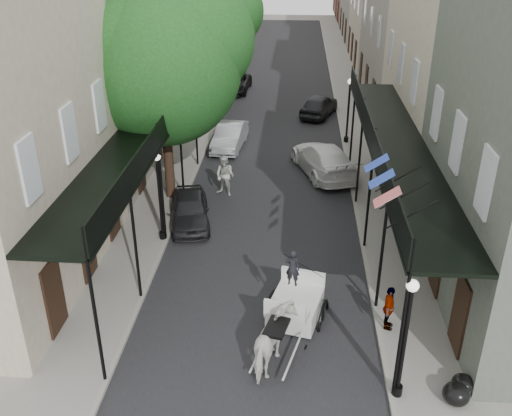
% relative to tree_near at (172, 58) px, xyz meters
% --- Properties ---
extents(ground, '(140.00, 140.00, 0.00)m').
position_rel_tree_near_xyz_m(ground, '(4.20, -10.18, -6.49)').
color(ground, gray).
rests_on(ground, ground).
extents(road, '(8.00, 90.00, 0.01)m').
position_rel_tree_near_xyz_m(road, '(4.20, 9.82, -6.48)').
color(road, black).
rests_on(road, ground).
extents(sidewalk_left, '(2.20, 90.00, 0.12)m').
position_rel_tree_near_xyz_m(sidewalk_left, '(-0.80, 9.82, -6.43)').
color(sidewalk_left, gray).
rests_on(sidewalk_left, ground).
extents(sidewalk_right, '(2.20, 90.00, 0.12)m').
position_rel_tree_near_xyz_m(sidewalk_right, '(9.20, 9.82, -6.43)').
color(sidewalk_right, gray).
rests_on(sidewalk_right, ground).
extents(building_row_left, '(5.00, 80.00, 10.50)m').
position_rel_tree_near_xyz_m(building_row_left, '(-4.40, 19.82, -1.24)').
color(building_row_left, beige).
rests_on(building_row_left, ground).
extents(building_row_right, '(5.00, 80.00, 10.50)m').
position_rel_tree_near_xyz_m(building_row_right, '(12.80, 19.82, -1.24)').
color(building_row_right, gray).
rests_on(building_row_right, ground).
extents(gallery_left, '(2.20, 18.05, 4.88)m').
position_rel_tree_near_xyz_m(gallery_left, '(-0.59, -3.20, -2.44)').
color(gallery_left, black).
rests_on(gallery_left, sidewalk_left).
extents(gallery_right, '(2.20, 18.05, 4.88)m').
position_rel_tree_near_xyz_m(gallery_right, '(8.99, -3.20, -2.44)').
color(gallery_right, black).
rests_on(gallery_right, sidewalk_right).
extents(tree_near, '(7.31, 6.80, 9.63)m').
position_rel_tree_near_xyz_m(tree_near, '(0.00, 0.00, 0.00)').
color(tree_near, '#382619').
rests_on(tree_near, sidewalk_left).
extents(tree_far, '(6.45, 6.00, 8.61)m').
position_rel_tree_near_xyz_m(tree_far, '(-0.05, 14.00, -0.65)').
color(tree_far, '#382619').
rests_on(tree_far, sidewalk_left).
extents(lamppost_right_near, '(0.32, 0.32, 3.71)m').
position_rel_tree_near_xyz_m(lamppost_right_near, '(8.30, -12.18, -4.44)').
color(lamppost_right_near, black).
rests_on(lamppost_right_near, sidewalk_right).
extents(lamppost_left, '(0.32, 0.32, 3.71)m').
position_rel_tree_near_xyz_m(lamppost_left, '(0.10, -4.18, -4.44)').
color(lamppost_left, black).
rests_on(lamppost_left, sidewalk_left).
extents(lamppost_right_far, '(0.32, 0.32, 3.71)m').
position_rel_tree_near_xyz_m(lamppost_right_far, '(8.30, 7.82, -4.44)').
color(lamppost_right_far, black).
rests_on(lamppost_right_far, sidewalk_right).
extents(horse, '(1.43, 2.26, 1.76)m').
position_rel_tree_near_xyz_m(horse, '(4.93, -11.18, -5.61)').
color(horse, silver).
rests_on(horse, ground).
extents(carriage, '(2.20, 2.88, 2.95)m').
position_rel_tree_near_xyz_m(carriage, '(5.61, -8.52, -5.34)').
color(carriage, black).
rests_on(carriage, ground).
extents(pedestrian_walking, '(1.17, 1.06, 1.96)m').
position_rel_tree_near_xyz_m(pedestrian_walking, '(2.09, 0.36, -5.51)').
color(pedestrian_walking, '#B3B4AA').
rests_on(pedestrian_walking, ground).
extents(pedestrian_sidewalk_left, '(1.24, 1.02, 1.67)m').
position_rel_tree_near_xyz_m(pedestrian_sidewalk_left, '(-0.00, 10.47, -5.53)').
color(pedestrian_sidewalk_left, gray).
rests_on(pedestrian_sidewalk_left, sidewalk_left).
extents(pedestrian_sidewalk_right, '(0.57, 0.95, 1.51)m').
position_rel_tree_near_xyz_m(pedestrian_sidewalk_right, '(8.40, -9.31, -5.61)').
color(pedestrian_sidewalk_right, gray).
rests_on(pedestrian_sidewalk_right, sidewalk_right).
extents(car_left_near, '(2.33, 4.18, 1.34)m').
position_rel_tree_near_xyz_m(car_left_near, '(0.94, -2.61, -5.82)').
color(car_left_near, black).
rests_on(car_left_near, ground).
extents(car_left_mid, '(1.84, 4.31, 1.38)m').
position_rel_tree_near_xyz_m(car_left_mid, '(1.60, 6.66, -5.80)').
color(car_left_mid, '#A6A7AC').
rests_on(car_left_mid, ground).
extents(car_left_far, '(2.38, 4.75, 1.29)m').
position_rel_tree_near_xyz_m(car_left_far, '(0.60, 18.78, -5.84)').
color(car_left_far, black).
rests_on(car_left_far, ground).
extents(car_right_near, '(3.75, 5.81, 1.57)m').
position_rel_tree_near_xyz_m(car_right_near, '(6.80, 3.31, -5.70)').
color(car_right_near, white).
rests_on(car_right_near, ground).
extents(car_right_far, '(2.95, 4.54, 1.44)m').
position_rel_tree_near_xyz_m(car_right_far, '(6.84, 13.17, -5.77)').
color(car_right_far, black).
rests_on(car_right_far, ground).
extents(trash_bags, '(0.98, 1.13, 0.62)m').
position_rel_tree_near_xyz_m(trash_bags, '(9.91, -12.20, -6.08)').
color(trash_bags, black).
rests_on(trash_bags, sidewalk_right).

